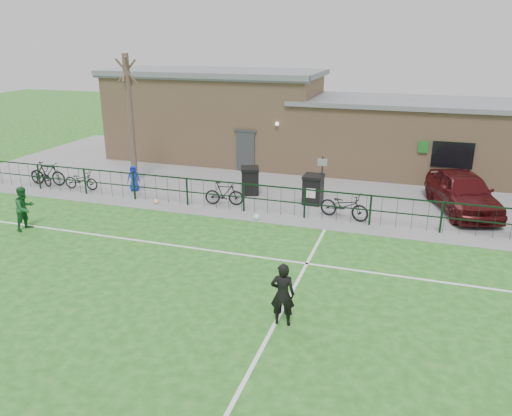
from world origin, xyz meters
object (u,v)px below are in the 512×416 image
(sign_post, at_px, (322,180))
(spectator_child, at_px, (134,178))
(ball_ground, at_px, (156,202))
(bicycle_b, at_px, (48,174))
(wheelie_bin_left, at_px, (250,181))
(bicycle_a, at_px, (41,175))
(bare_tree, at_px, (130,120))
(bicycle_d, at_px, (224,194))
(car_maroon, at_px, (463,192))
(bicycle_e, at_px, (344,206))
(bicycle_c, at_px, (81,180))
(wheelie_bin_right, at_px, (313,190))
(outfield_player, at_px, (25,208))

(sign_post, relative_size, spectator_child, 1.68)
(ball_ground, bearing_deg, spectator_child, 144.10)
(bicycle_b, bearing_deg, wheelie_bin_left, -83.95)
(bicycle_a, height_order, ball_ground, bicycle_a)
(bare_tree, xyz_separation_m, bicycle_d, (5.47, -2.01, -2.49))
(bicycle_a, relative_size, ball_ground, 8.04)
(car_maroon, distance_m, ball_ground, 12.57)
(bicycle_a, xyz_separation_m, bicycle_b, (0.37, 0.03, 0.10))
(bicycle_a, xyz_separation_m, bicycle_e, (14.40, -0.19, 0.06))
(bicycle_c, relative_size, bicycle_d, 1.02)
(wheelie_bin_left, xyz_separation_m, wheelie_bin_right, (2.96, -0.47, 0.01))
(car_maroon, distance_m, bicycle_e, 4.96)
(bicycle_d, bearing_deg, spectator_child, 71.98)
(ball_ground, bearing_deg, bicycle_c, 169.58)
(car_maroon, xyz_separation_m, bicycle_b, (-18.39, -2.11, -0.26))
(bicycle_e, xyz_separation_m, ball_ground, (-7.81, -0.65, -0.43))
(wheelie_bin_left, relative_size, bicycle_b, 0.61)
(wheelie_bin_right, relative_size, bicycle_d, 0.70)
(sign_post, height_order, bicycle_b, sign_post)
(bare_tree, xyz_separation_m, ball_ground, (2.66, -2.75, -2.89))
(car_maroon, bearing_deg, wheelie_bin_left, 165.76)
(wheelie_bin_right, relative_size, ball_ground, 5.30)
(bicycle_c, height_order, bicycle_d, bicycle_d)
(car_maroon, xyz_separation_m, bicycle_a, (-18.77, -2.15, -0.35))
(bicycle_d, height_order, spectator_child, spectator_child)
(sign_post, height_order, ball_ground, sign_post)
(ball_ground, bearing_deg, bicycle_a, 172.69)
(bicycle_b, bearing_deg, sign_post, -87.65)
(bare_tree, xyz_separation_m, bicycle_a, (-3.92, -1.90, -2.52))
(bicycle_b, distance_m, bicycle_c, 1.93)
(bicycle_d, bearing_deg, sign_post, -78.09)
(bicycle_c, distance_m, bicycle_d, 7.09)
(outfield_player, relative_size, ball_ground, 7.46)
(sign_post, bearing_deg, bicycle_d, -157.44)
(car_maroon, xyz_separation_m, outfield_player, (-15.28, -7.03, -0.02))
(bicycle_d, relative_size, outfield_player, 1.01)
(bicycle_c, bearing_deg, bicycle_d, -93.82)
(wheelie_bin_left, distance_m, car_maroon, 8.88)
(car_maroon, xyz_separation_m, bicycle_c, (-16.47, -2.20, -0.37))
(bicycle_b, xyz_separation_m, bicycle_c, (1.92, -0.09, -0.12))
(sign_post, bearing_deg, outfield_player, -146.77)
(bicycle_c, height_order, outfield_player, outfield_player)
(wheelie_bin_right, distance_m, bicycle_e, 2.11)
(ball_ground, bearing_deg, outfield_player, -127.48)
(wheelie_bin_left, relative_size, car_maroon, 0.24)
(bicycle_a, height_order, bicycle_e, bicycle_e)
(bicycle_d, bearing_deg, bicycle_a, 78.69)
(bicycle_b, distance_m, bicycle_e, 14.03)
(sign_post, relative_size, outfield_player, 1.24)
(bicycle_e, bearing_deg, bicycle_a, 103.75)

